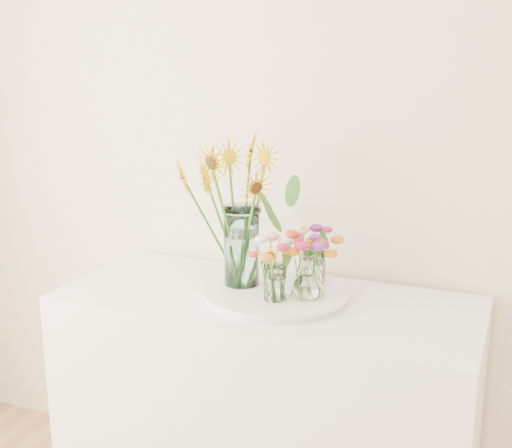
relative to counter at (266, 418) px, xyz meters
name	(u,v)px	position (x,y,z in m)	size (l,w,h in m)	color
counter	(266,418)	(0.00, 0.00, 0.00)	(1.40, 0.60, 0.90)	white
tray	(275,294)	(0.03, 0.01, 0.46)	(0.47, 0.47, 0.03)	white
mason_jar	(242,246)	(-0.10, 0.01, 0.61)	(0.12, 0.12, 0.28)	#A2D8D6
sunflower_bouquet	(241,212)	(-0.10, 0.01, 0.73)	(0.58, 0.58, 0.52)	#E0B304
small_vase_a	(275,283)	(0.06, -0.09, 0.54)	(0.07, 0.07, 0.12)	white
wildflower_posy_a	(275,269)	(0.06, -0.09, 0.58)	(0.21, 0.21, 0.21)	orange
small_vase_b	(308,278)	(0.15, -0.02, 0.54)	(0.10, 0.10, 0.14)	white
wildflower_posy_b	(308,264)	(0.15, -0.02, 0.59)	(0.22, 0.22, 0.23)	orange
small_vase_c	(313,268)	(0.13, 0.11, 0.54)	(0.07, 0.07, 0.12)	white
wildflower_posy_c	(314,255)	(0.13, 0.11, 0.58)	(0.20, 0.20, 0.21)	orange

